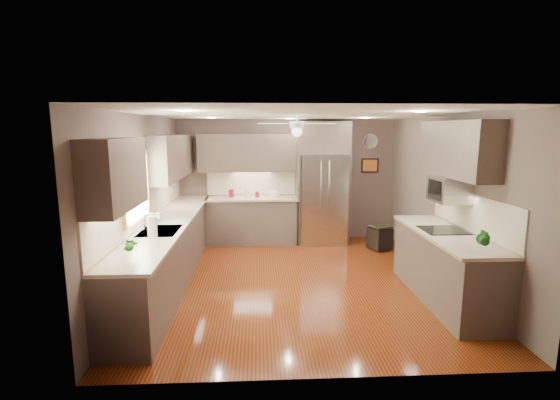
{
  "coord_description": "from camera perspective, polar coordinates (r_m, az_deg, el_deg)",
  "views": [
    {
      "loc": [
        -0.58,
        -5.91,
        2.28
      ],
      "look_at": [
        -0.24,
        0.6,
        1.16
      ],
      "focal_mm": 26.0,
      "sensor_mm": 36.0,
      "label": 1
    }
  ],
  "objects": [
    {
      "name": "ceiling",
      "position": [
        5.94,
        2.66,
        11.9
      ],
      "size": [
        5.0,
        5.0,
        0.0
      ],
      "primitive_type": "plane",
      "rotation": [
        3.14,
        0.0,
        0.0
      ],
      "color": "white",
      "rests_on": "ground"
    },
    {
      "name": "framed_print",
      "position": [
        8.74,
        12.52,
        4.76
      ],
      "size": [
        0.36,
        0.03,
        0.3
      ],
      "color": "black",
      "rests_on": "wall_back"
    },
    {
      "name": "canister_a",
      "position": [
        8.27,
        -6.86,
        0.95
      ],
      "size": [
        0.14,
        0.14,
        0.17
      ],
      "primitive_type": "cylinder",
      "rotation": [
        0.0,
        0.0,
        -0.34
      ],
      "color": "maroon",
      "rests_on": "back_run"
    },
    {
      "name": "ceiling_fan",
      "position": [
        6.24,
        2.37,
        10.26
      ],
      "size": [
        1.18,
        1.18,
        0.32
      ],
      "color": "white",
      "rests_on": "ceiling"
    },
    {
      "name": "right_run",
      "position": [
        5.97,
        22.28,
        -8.48
      ],
      "size": [
        0.7,
        2.2,
        1.45
      ],
      "color": "brown",
      "rests_on": "ground"
    },
    {
      "name": "refrigerator",
      "position": [
        8.24,
        5.97,
        2.12
      ],
      "size": [
        1.06,
        0.75,
        2.45
      ],
      "color": "silver",
      "rests_on": "ground"
    },
    {
      "name": "window",
      "position": [
        5.7,
        -19.71,
        1.85
      ],
      "size": [
        0.05,
        1.12,
        0.92
      ],
      "color": "#BFF2B2",
      "rests_on": "wall_left"
    },
    {
      "name": "potted_plant_left",
      "position": [
        4.59,
        -20.51,
        -6.0
      ],
      "size": [
        0.16,
        0.12,
        0.28
      ],
      "primitive_type": "imported",
      "rotation": [
        0.0,
        0.0,
        0.16
      ],
      "color": "#1C5C1A",
      "rests_on": "left_run"
    },
    {
      "name": "stool",
      "position": [
        8.08,
        13.85,
        -5.15
      ],
      "size": [
        0.47,
        0.47,
        0.45
      ],
      "color": "black",
      "rests_on": "ground"
    },
    {
      "name": "potted_plant_right",
      "position": [
        5.04,
        26.86,
        -4.86
      ],
      "size": [
        0.21,
        0.19,
        0.32
      ],
      "primitive_type": "imported",
      "rotation": [
        0.0,
        0.0,
        -0.35
      ],
      "color": "#1C5C1A",
      "rests_on": "right_run"
    },
    {
      "name": "microwave",
      "position": [
        6.01,
        22.72,
        1.38
      ],
      "size": [
        0.43,
        0.55,
        0.34
      ],
      "color": "silver",
      "rests_on": "wall_right"
    },
    {
      "name": "wall_clock",
      "position": [
        8.71,
        12.64,
        8.04
      ],
      "size": [
        0.3,
        0.03,
        0.3
      ],
      "color": "white",
      "rests_on": "wall_back"
    },
    {
      "name": "wall_back",
      "position": [
        8.49,
        0.94,
        2.82
      ],
      "size": [
        4.5,
        0.0,
        4.5
      ],
      "primitive_type": "plane",
      "rotation": [
        1.57,
        0.0,
        0.0
      ],
      "color": "brown",
      "rests_on": "ground"
    },
    {
      "name": "left_run",
      "position": [
        6.47,
        -15.25,
        -6.69
      ],
      "size": [
        0.65,
        4.7,
        1.45
      ],
      "color": "brown",
      "rests_on": "ground"
    },
    {
      "name": "wall_front",
      "position": [
        3.61,
        6.43,
        -6.87
      ],
      "size": [
        4.5,
        0.0,
        4.5
      ],
      "primitive_type": "plane",
      "rotation": [
        -1.57,
        0.0,
        0.0
      ],
      "color": "brown",
      "rests_on": "ground"
    },
    {
      "name": "floor",
      "position": [
        6.36,
        2.48,
        -11.23
      ],
      "size": [
        5.0,
        5.0,
        0.0
      ],
      "primitive_type": "plane",
      "color": "#4E180A",
      "rests_on": "ground"
    },
    {
      "name": "sink",
      "position": [
        5.74,
        -16.57,
        -4.47
      ],
      "size": [
        0.5,
        0.7,
        0.32
      ],
      "color": "silver",
      "rests_on": "left_run"
    },
    {
      "name": "recessed_lights",
      "position": [
        6.34,
        1.93,
        11.71
      ],
      "size": [
        2.84,
        3.14,
        0.01
      ],
      "color": "white",
      "rests_on": "ceiling"
    },
    {
      "name": "wall_left",
      "position": [
        6.23,
        -18.51,
        -0.25
      ],
      "size": [
        0.0,
        5.0,
        5.0
      ],
      "primitive_type": "plane",
      "rotation": [
        1.57,
        0.0,
        1.57
      ],
      "color": "brown",
      "rests_on": "ground"
    },
    {
      "name": "back_run",
      "position": [
        8.31,
        -3.93,
        -2.72
      ],
      "size": [
        1.85,
        0.65,
        1.45
      ],
      "color": "brown",
      "rests_on": "ground"
    },
    {
      "name": "soap_bottle",
      "position": [
        6.32,
        -16.68,
        -2.03
      ],
      "size": [
        0.08,
        0.09,
        0.18
      ],
      "primitive_type": "imported",
      "rotation": [
        0.0,
        0.0,
        -0.01
      ],
      "color": "white",
      "rests_on": "left_run"
    },
    {
      "name": "bowl",
      "position": [
        8.2,
        -0.76,
        0.58
      ],
      "size": [
        0.27,
        0.27,
        0.05
      ],
      "primitive_type": "imported",
      "rotation": [
        0.0,
        0.0,
        -0.28
      ],
      "color": "beige",
      "rests_on": "back_run"
    },
    {
      "name": "wall_right",
      "position": [
        6.63,
        22.3,
        0.11
      ],
      "size": [
        0.0,
        5.0,
        5.0
      ],
      "primitive_type": "plane",
      "rotation": [
        1.57,
        0.0,
        -1.57
      ],
      "color": "brown",
      "rests_on": "ground"
    },
    {
      "name": "canister_c",
      "position": [
        8.23,
        -4.61,
        1.02
      ],
      "size": [
        0.13,
        0.13,
        0.16
      ],
      "primitive_type": "cylinder",
      "rotation": [
        0.0,
        0.0,
        -0.35
      ],
      "color": "beige",
      "rests_on": "back_run"
    },
    {
      "name": "uppers",
      "position": [
        6.63,
        -4.41,
        6.23
      ],
      "size": [
        4.5,
        4.7,
        0.95
      ],
      "color": "brown",
      "rests_on": "wall_left"
    },
    {
      "name": "canister_d",
      "position": [
        8.19,
        -3.22,
        0.78
      ],
      "size": [
        0.1,
        0.1,
        0.12
      ],
      "primitive_type": "cylinder",
      "rotation": [
        0.0,
        0.0,
        -0.29
      ],
      "color": "maroon",
      "rests_on": "back_run"
    },
    {
      "name": "paper_towel",
      "position": [
        5.36,
        -17.54,
        -3.61
      ],
      "size": [
        0.12,
        0.12,
        0.3
      ],
      "color": "white",
      "rests_on": "left_run"
    }
  ]
}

